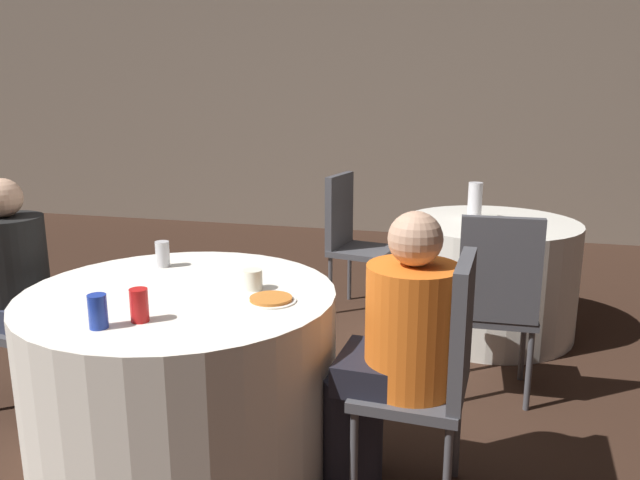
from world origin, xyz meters
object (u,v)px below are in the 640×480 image
(soda_can_blue, at_px, (98,311))
(soda_can_silver, at_px, (163,254))
(table_far, at_px, (488,276))
(bottle_far, at_px, (475,201))
(chair_far_west, at_px, (350,231))
(soda_can_red, at_px, (139,305))
(chair_near_west, at_px, (0,295))
(person_black_shirt, at_px, (25,297))
(table_near, at_px, (183,373))
(person_orange_shirt, at_px, (393,354))
(chair_far_south, at_px, (497,294))
(pizza_plate_near, at_px, (271,299))
(chair_near_east, at_px, (438,362))

(soda_can_blue, xyz_separation_m, soda_can_silver, (-0.15, 0.76, 0.00))
(table_far, xyz_separation_m, bottle_far, (-0.11, 0.05, 0.48))
(chair_far_west, relative_size, soda_can_red, 7.93)
(chair_far_west, distance_m, soda_can_red, 2.34)
(chair_near_west, height_order, person_black_shirt, person_black_shirt)
(table_near, bearing_deg, table_far, 54.35)
(person_orange_shirt, bearing_deg, chair_far_south, -21.18)
(soda_can_silver, bearing_deg, table_far, 43.81)
(table_far, height_order, soda_can_blue, soda_can_blue)
(table_far, relative_size, soda_can_silver, 9.07)
(table_far, xyz_separation_m, chair_far_south, (0.02, -0.97, 0.20))
(chair_far_south, bearing_deg, soda_can_silver, -164.13)
(soda_can_red, bearing_deg, pizza_plate_near, 39.54)
(person_orange_shirt, distance_m, soda_can_silver, 1.22)
(person_orange_shirt, distance_m, bottle_far, 1.92)
(pizza_plate_near, relative_size, soda_can_red, 1.65)
(table_near, xyz_separation_m, soda_can_blue, (-0.09, -0.43, 0.43))
(soda_can_red, bearing_deg, table_near, 93.41)
(person_orange_shirt, bearing_deg, pizza_plate_near, 89.42)
(chair_near_east, bearing_deg, bottle_far, 0.74)
(chair_near_east, bearing_deg, person_orange_shirt, 90.00)
(chair_far_west, distance_m, soda_can_blue, 2.45)
(person_orange_shirt, bearing_deg, chair_far_west, 19.60)
(chair_near_east, bearing_deg, table_near, 90.00)
(chair_far_south, xyz_separation_m, soda_can_silver, (-1.54, -0.48, 0.22))
(bottle_far, bearing_deg, chair_far_south, -82.56)
(pizza_plate_near, distance_m, soda_can_blue, 0.65)
(soda_can_silver, bearing_deg, pizza_plate_near, -27.87)
(chair_far_south, bearing_deg, table_far, 90.00)
(chair_near_east, height_order, person_black_shirt, person_black_shirt)
(soda_can_blue, distance_m, soda_can_silver, 0.77)
(table_far, distance_m, pizza_plate_near, 2.03)
(person_orange_shirt, xyz_separation_m, pizza_plate_near, (-0.49, 0.04, 0.16))
(chair_far_west, distance_m, pizza_plate_near, 2.00)
(table_near, height_order, pizza_plate_near, pizza_plate_near)
(pizza_plate_near, height_order, soda_can_blue, soda_can_blue)
(chair_near_east, xyz_separation_m, chair_far_south, (0.23, 0.87, 0.00))
(table_far, height_order, bottle_far, bottle_far)
(chair_far_south, xyz_separation_m, bottle_far, (-0.13, 1.02, 0.28))
(pizza_plate_near, distance_m, bottle_far, 2.00)
(chair_near_west, bearing_deg, bottle_far, 136.28)
(soda_can_blue, bearing_deg, table_far, 58.40)
(table_near, relative_size, person_black_shirt, 1.13)
(pizza_plate_near, bearing_deg, chair_near_west, 172.10)
(soda_can_blue, height_order, bottle_far, bottle_far)
(table_near, xyz_separation_m, person_black_shirt, (-0.89, 0.15, 0.22))
(soda_can_blue, distance_m, bottle_far, 2.58)
(chair_far_west, bearing_deg, soda_can_blue, 2.04)
(chair_near_west, height_order, chair_near_east, same)
(table_near, bearing_deg, person_black_shirt, 170.22)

